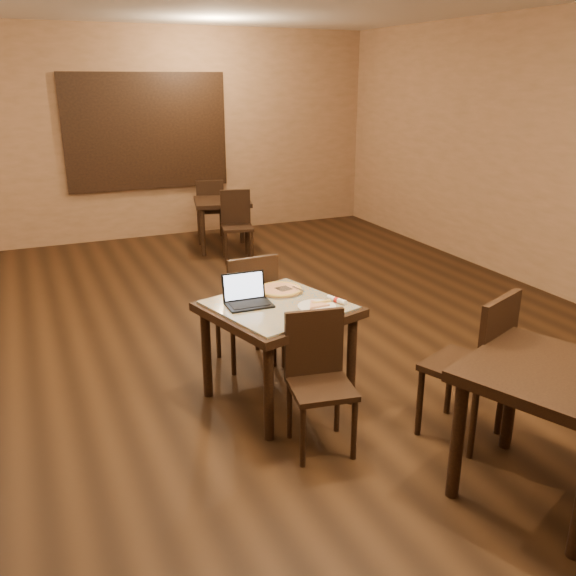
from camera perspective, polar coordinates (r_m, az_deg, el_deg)
name	(u,v)px	position (r m, az deg, el deg)	size (l,w,h in m)	color
ground	(227,384)	(4.90, -5.70, -8.90)	(10.00, 10.00, 0.00)	black
wall_back	(111,136)	(9.26, -16.19, 13.46)	(8.00, 0.02, 3.00)	#9A6E4E
mural	(147,132)	(9.30, -13.05, 14.05)	(2.34, 0.05, 1.64)	#235580
tiled_table	(278,317)	(4.39, -0.95, -2.78)	(1.13, 1.13, 0.76)	black
chair_main_near	(318,372)	(3.94, 2.82, -7.90)	(0.45, 0.45, 0.90)	black
chair_main_far	(249,304)	(4.96, -3.69, -1.53)	(0.43, 0.43, 0.97)	black
laptop	(247,296)	(4.35, -3.90, -0.77)	(0.32, 0.25, 0.22)	black
plate	(317,307)	(4.28, 2.70, -1.77)	(0.27, 0.27, 0.01)	white
pizza_slice	(317,305)	(4.27, 2.71, -1.59)	(0.18, 0.18, 0.02)	beige
pizza_pan	(280,291)	(4.60, -0.75, -0.29)	(0.36, 0.36, 0.01)	silver
pizza_whole	(280,289)	(4.59, -0.75, -0.13)	(0.33, 0.33, 0.02)	beige
spatula	(284,289)	(4.58, -0.42, -0.06)	(0.10, 0.25, 0.01)	silver
napkin_roll	(337,300)	(4.39, 4.58, -1.12)	(0.09, 0.17, 0.04)	white
other_table_a	(222,208)	(8.54, -6.15, 7.43)	(0.90, 0.90, 0.70)	black
other_table_a_chair_near	(237,221)	(8.07, -4.84, 6.27)	(0.47, 0.47, 0.91)	black
other_table_a_chair_far	(210,206)	(9.04, -7.30, 7.58)	(0.47, 0.47, 0.91)	black
other_table_c	(550,392)	(3.67, 23.33, -8.93)	(1.12, 1.12, 0.80)	black
other_table_c_chair_far	(478,360)	(4.11, 17.37, -6.41)	(0.59, 0.59, 1.04)	black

